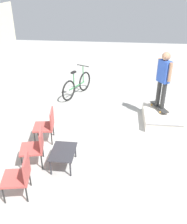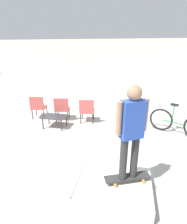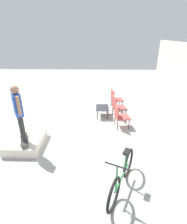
% 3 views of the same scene
% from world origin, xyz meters
% --- Properties ---
extents(ground_plane, '(24.00, 24.00, 0.00)m').
position_xyz_m(ground_plane, '(0.00, 0.00, 0.00)').
color(ground_plane, '#A8A8A3').
extents(skate_ramp_box, '(1.37, 1.05, 0.33)m').
position_xyz_m(skate_ramp_box, '(1.29, -1.23, 0.15)').
color(skate_ramp_box, silver).
rests_on(skate_ramp_box, ground_plane).
extents(skateboard_on_ramp, '(0.86, 0.52, 0.07)m').
position_xyz_m(skateboard_on_ramp, '(1.52, -1.17, 0.39)').
color(skateboard_on_ramp, '#2D2D2D').
rests_on(skateboard_on_ramp, skate_ramp_box).
extents(person_skater, '(0.49, 0.37, 1.69)m').
position_xyz_m(person_skater, '(1.52, -1.17, 1.40)').
color(person_skater, '#2D2D2D').
rests_on(person_skater, skateboard_on_ramp).
extents(coffee_table, '(0.77, 0.55, 0.41)m').
position_xyz_m(coffee_table, '(-1.03, 1.30, 0.36)').
color(coffee_table, '#2D2D33').
rests_on(coffee_table, ground_plane).
extents(patio_chair_left, '(0.61, 0.61, 0.91)m').
position_xyz_m(patio_chair_left, '(-1.98, 1.95, 0.50)').
color(patio_chair_left, black).
rests_on(patio_chair_left, ground_plane).
extents(patio_chair_center, '(0.62, 0.62, 0.91)m').
position_xyz_m(patio_chair_center, '(-1.01, 1.95, 0.50)').
color(patio_chair_center, black).
rests_on(patio_chair_center, ground_plane).
extents(patio_chair_right, '(0.59, 0.59, 0.91)m').
position_xyz_m(patio_chair_right, '(-0.04, 1.95, 0.50)').
color(patio_chair_right, black).
rests_on(patio_chair_right, ground_plane).
extents(bicycle, '(1.67, 0.83, 1.05)m').
position_xyz_m(bicycle, '(2.99, 1.65, 0.40)').
color(bicycle, black).
rests_on(bicycle, ground_plane).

